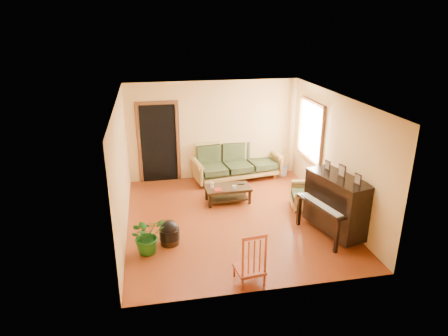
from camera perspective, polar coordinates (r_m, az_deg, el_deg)
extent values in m
plane|color=#61220C|center=(8.74, 1.32, -7.15)|extent=(5.00, 5.00, 0.00)
cube|color=black|center=(10.49, -9.31, 3.46)|extent=(1.08, 0.16, 2.05)
cube|color=white|center=(10.00, 12.32, 5.24)|extent=(0.12, 1.36, 1.46)
cube|color=olive|center=(10.61, 1.92, 0.91)|extent=(2.43, 1.31, 0.99)
cube|color=black|center=(9.39, 0.53, -3.78)|extent=(1.07, 0.61, 0.38)
cube|color=olive|center=(9.22, 11.64, -3.35)|extent=(0.92, 0.94, 0.79)
cube|color=black|center=(8.20, 15.76, -5.18)|extent=(1.13, 1.53, 1.22)
cylinder|color=black|center=(7.80, -7.78, -9.48)|extent=(0.50, 0.50, 0.37)
cube|color=maroon|center=(6.59, 3.69, -12.46)|extent=(0.50, 0.54, 0.95)
cube|color=gold|center=(11.25, 8.11, 0.70)|extent=(0.43, 0.23, 0.56)
cylinder|color=#314894|center=(11.10, 8.44, -0.40)|extent=(0.26, 0.26, 0.26)
imported|color=#185217|center=(7.52, -10.88, -9.37)|extent=(0.82, 0.78, 0.72)
imported|color=maroon|center=(9.12, -1.34, -3.18)|extent=(0.16, 0.21, 0.02)
cylinder|color=white|center=(9.26, -1.71, -2.42)|extent=(0.09, 0.09, 0.13)
cylinder|color=silver|center=(9.24, 1.49, -2.70)|extent=(0.12, 0.12, 0.06)
cube|color=black|center=(9.46, 2.47, -2.31)|extent=(0.15, 0.04, 0.01)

